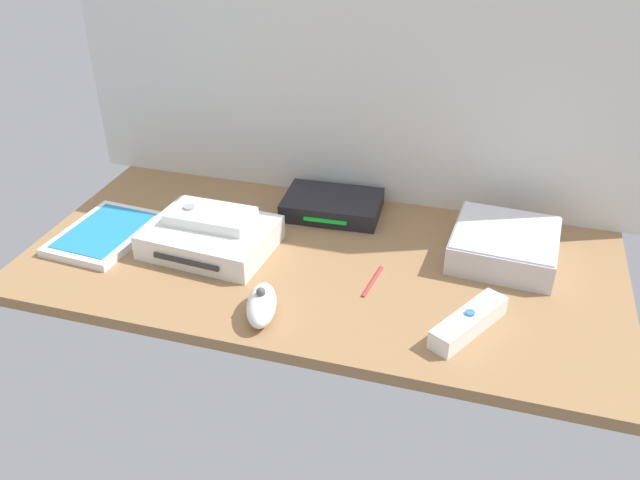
# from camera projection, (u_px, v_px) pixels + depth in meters

# --- Properties ---
(ground_plane) EXTENTS (1.00, 0.48, 0.02)m
(ground_plane) POSITION_uv_depth(u_px,v_px,m) (320.00, 265.00, 1.12)
(ground_plane) COLOR #936D47
(ground_plane) RESTS_ON ground
(back_wall) EXTENTS (1.10, 0.01, 0.64)m
(back_wall) POSITION_uv_depth(u_px,v_px,m) (359.00, 33.00, 1.15)
(back_wall) COLOR silver
(back_wall) RESTS_ON ground
(game_console) EXTENTS (0.22, 0.18, 0.04)m
(game_console) POSITION_uv_depth(u_px,v_px,m) (211.00, 237.00, 1.14)
(game_console) COLOR white
(game_console) RESTS_ON ground_plane
(mini_computer) EXTENTS (0.18, 0.18, 0.05)m
(mini_computer) POSITION_uv_depth(u_px,v_px,m) (504.00, 245.00, 1.11)
(mini_computer) COLOR silver
(mini_computer) RESTS_ON ground_plane
(game_case) EXTENTS (0.15, 0.20, 0.02)m
(game_case) POSITION_uv_depth(u_px,v_px,m) (105.00, 233.00, 1.17)
(game_case) COLOR white
(game_case) RESTS_ON ground_plane
(network_router) EXTENTS (0.19, 0.13, 0.03)m
(network_router) POSITION_uv_depth(u_px,v_px,m) (332.00, 205.00, 1.24)
(network_router) COLOR black
(network_router) RESTS_ON ground_plane
(remote_wand) EXTENTS (0.10, 0.15, 0.03)m
(remote_wand) POSITION_uv_depth(u_px,v_px,m) (469.00, 322.00, 0.95)
(remote_wand) COLOR white
(remote_wand) RESTS_ON ground_plane
(remote_nunchuk) EXTENTS (0.07, 0.11, 0.05)m
(remote_nunchuk) POSITION_uv_depth(u_px,v_px,m) (262.00, 305.00, 0.98)
(remote_nunchuk) COLOR white
(remote_nunchuk) RESTS_ON ground_plane
(remote_classic_pad) EXTENTS (0.15, 0.08, 0.02)m
(remote_classic_pad) POSITION_uv_depth(u_px,v_px,m) (210.00, 217.00, 1.13)
(remote_classic_pad) COLOR white
(remote_classic_pad) RESTS_ON game_console
(stylus_pen) EXTENTS (0.02, 0.09, 0.01)m
(stylus_pen) POSITION_uv_depth(u_px,v_px,m) (372.00, 280.00, 1.06)
(stylus_pen) COLOR red
(stylus_pen) RESTS_ON ground_plane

